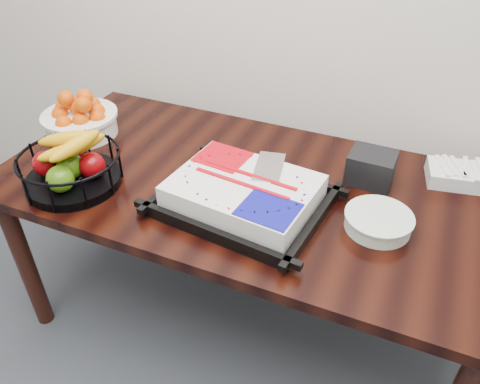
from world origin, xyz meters
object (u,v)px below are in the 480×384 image
at_px(table, 245,200).
at_px(cake_tray, 244,195).
at_px(fruit_basket, 70,166).
at_px(plate_stack, 378,222).
at_px(napkin_box, 371,167).
at_px(tangerine_bowl, 79,116).

relative_size(table, cake_tray, 3.19).
height_order(cake_tray, fruit_basket, fruit_basket).
height_order(plate_stack, napkin_box, napkin_box).
distance_m(cake_tray, napkin_box, 0.48).
xyz_separation_m(fruit_basket, napkin_box, (0.96, 0.44, -0.02)).
bearing_deg(napkin_box, table, -155.62).
height_order(table, cake_tray, cake_tray).
bearing_deg(table, cake_tray, -69.23).
bearing_deg(napkin_box, fruit_basket, -155.34).
relative_size(table, tangerine_bowl, 5.85).
xyz_separation_m(table, plate_stack, (0.48, -0.07, 0.11)).
bearing_deg(plate_stack, table, 171.78).
relative_size(plate_stack, napkin_box, 1.36).
bearing_deg(table, tangerine_bowl, 176.23).
bearing_deg(cake_tray, plate_stack, 8.53).
bearing_deg(fruit_basket, table, 24.87).
distance_m(table, plate_stack, 0.50).
xyz_separation_m(cake_tray, napkin_box, (0.36, 0.32, 0.01)).
xyz_separation_m(cake_tray, fruit_basket, (-0.61, -0.12, 0.03)).
relative_size(table, plate_stack, 8.38).
xyz_separation_m(cake_tray, plate_stack, (0.43, 0.06, -0.02)).
bearing_deg(tangerine_bowl, cake_tray, -12.80).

